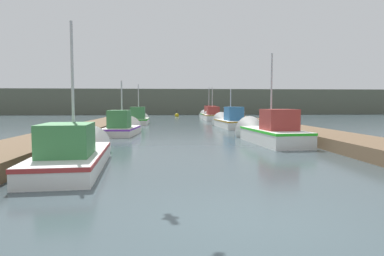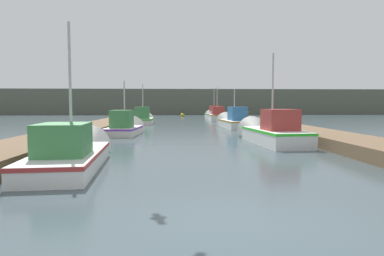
% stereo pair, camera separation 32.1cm
% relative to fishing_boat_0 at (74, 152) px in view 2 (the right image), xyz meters
% --- Properties ---
extents(ground_plane, '(200.00, 200.00, 0.00)m').
position_rel_fishing_boat_0_xyz_m(ground_plane, '(3.95, -5.33, -0.40)').
color(ground_plane, '#38474C').
extents(dock_left, '(2.46, 40.00, 0.49)m').
position_rel_fishing_boat_0_xyz_m(dock_left, '(-2.29, 10.67, -0.15)').
color(dock_left, brown).
rests_on(dock_left, ground_plane).
extents(dock_right, '(2.46, 40.00, 0.49)m').
position_rel_fishing_boat_0_xyz_m(dock_right, '(10.20, 10.67, -0.15)').
color(dock_right, brown).
rests_on(dock_right, ground_plane).
extents(distant_shore_ridge, '(120.00, 16.00, 4.40)m').
position_rel_fishing_boat_0_xyz_m(distant_shore_ridge, '(3.95, 56.26, 1.80)').
color(distant_shore_ridge, '#565B4C').
rests_on(distant_shore_ridge, ground_plane).
extents(fishing_boat_0, '(2.09, 5.98, 4.73)m').
position_rel_fishing_boat_0_xyz_m(fishing_boat_0, '(0.00, 0.00, 0.00)').
color(fishing_boat_0, silver).
rests_on(fishing_boat_0, ground_plane).
extents(fishing_boat_1, '(2.18, 5.96, 4.65)m').
position_rel_fishing_boat_0_xyz_m(fishing_boat_1, '(7.55, 5.63, 0.09)').
color(fishing_boat_1, silver).
rests_on(fishing_boat_1, ground_plane).
extents(fishing_boat_2, '(2.01, 4.52, 3.78)m').
position_rel_fishing_boat_0_xyz_m(fishing_boat_2, '(0.07, 10.41, 0.02)').
color(fishing_boat_2, silver).
rests_on(fishing_boat_2, ground_plane).
extents(fishing_boat_3, '(2.13, 5.96, 3.56)m').
position_rel_fishing_boat_0_xyz_m(fishing_boat_3, '(7.68, 16.44, 0.07)').
color(fishing_boat_3, silver).
rests_on(fishing_boat_3, ground_plane).
extents(fishing_boat_4, '(1.79, 4.57, 4.16)m').
position_rel_fishing_boat_0_xyz_m(fishing_boat_4, '(0.15, 21.31, 0.05)').
color(fishing_boat_4, silver).
rests_on(fishing_boat_4, ground_plane).
extents(fishing_boat_5, '(1.73, 4.38, 4.11)m').
position_rel_fishing_boat_0_xyz_m(fishing_boat_5, '(7.72, 27.25, 0.11)').
color(fishing_boat_5, silver).
rests_on(fishing_boat_5, ground_plane).
extents(fishing_boat_6, '(1.92, 5.17, 4.30)m').
position_rel_fishing_boat_0_xyz_m(fishing_boat_6, '(7.88, 31.63, 0.09)').
color(fishing_boat_6, silver).
rests_on(fishing_boat_6, ground_plane).
extents(mooring_piling_1, '(0.36, 0.36, 1.41)m').
position_rel_fishing_boat_0_xyz_m(mooring_piling_1, '(9.14, 27.34, 0.31)').
color(mooring_piling_1, '#473523').
rests_on(mooring_piling_1, ground_plane).
extents(mooring_piling_2, '(0.28, 0.28, 1.20)m').
position_rel_fishing_boat_0_xyz_m(mooring_piling_2, '(8.94, 17.14, 0.21)').
color(mooring_piling_2, '#473523').
rests_on(mooring_piling_2, ground_plane).
extents(mooring_piling_3, '(0.32, 0.32, 1.16)m').
position_rel_fishing_boat_0_xyz_m(mooring_piling_3, '(-1.15, 0.99, 0.19)').
color(mooring_piling_3, '#473523').
rests_on(mooring_piling_3, ground_plane).
extents(channel_buoy, '(0.60, 0.60, 1.10)m').
position_rel_fishing_boat_0_xyz_m(channel_buoy, '(4.18, 39.44, -0.23)').
color(channel_buoy, gold).
rests_on(channel_buoy, ground_plane).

